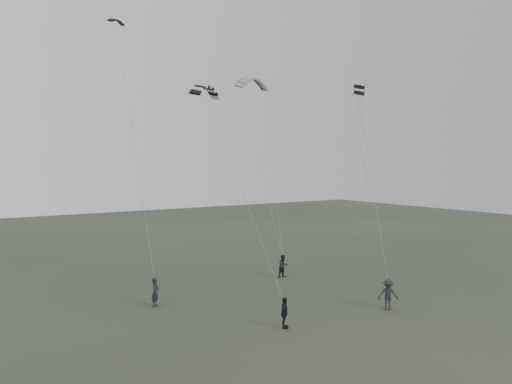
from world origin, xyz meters
TOP-DOWN VIEW (x-y plane):
  - ground at (0.00, 0.00)m, footprint 140.00×140.00m
  - flyer_left at (-5.82, 7.17)m, footprint 0.81×0.82m
  - flyer_right at (6.10, 9.10)m, footprint 0.93×0.74m
  - flyer_center at (-1.40, -0.97)m, footprint 1.04×1.05m
  - flyer_far at (6.27, -1.81)m, footprint 1.45×1.35m
  - kite_dark_small at (-6.37, 12.40)m, footprint 1.46×1.15m
  - kite_pale_large at (5.92, 13.35)m, footprint 3.59×1.82m
  - kite_striped at (-3.46, 4.48)m, footprint 2.78×2.20m
  - kite_box at (8.87, 3.51)m, footprint 0.79×0.89m

SIDE VIEW (x-z plane):
  - ground at x=0.00m, z-range 0.00..0.00m
  - flyer_center at x=-1.40m, z-range 0.00..1.77m
  - flyer_right at x=6.10m, z-range 0.00..1.85m
  - flyer_left at x=-5.82m, z-range 0.00..1.91m
  - flyer_far at x=6.27m, z-range 0.00..1.97m
  - kite_striped at x=-3.46m, z-range 13.53..14.75m
  - kite_box at x=8.87m, z-range 14.36..15.17m
  - kite_pale_large at x=5.92m, z-range 15.89..17.51m
  - kite_dark_small at x=-6.37m, z-range 19.25..19.83m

